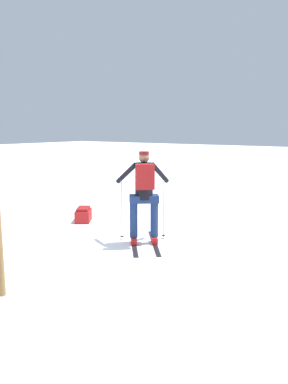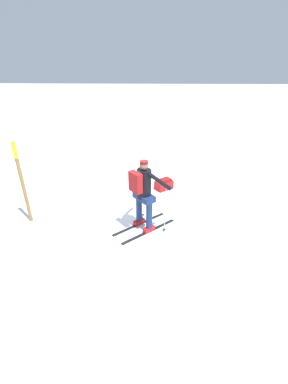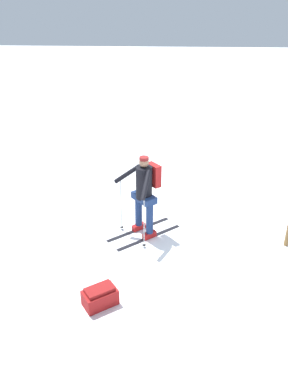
{
  "view_description": "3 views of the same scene",
  "coord_description": "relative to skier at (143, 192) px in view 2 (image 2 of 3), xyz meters",
  "views": [
    {
      "loc": [
        4.76,
        -5.31,
        2.2
      ],
      "look_at": [
        0.75,
        0.37,
        1.01
      ],
      "focal_mm": 35.0,
      "sensor_mm": 36.0,
      "label": 1
    },
    {
      "loc": [
        6.01,
        0.53,
        3.75
      ],
      "look_at": [
        0.75,
        0.37,
        1.01
      ],
      "focal_mm": 24.0,
      "sensor_mm": 36.0,
      "label": 2
    },
    {
      "loc": [
        -6.04,
        -0.11,
        4.45
      ],
      "look_at": [
        0.75,
        0.37,
        1.01
      ],
      "focal_mm": 35.0,
      "sensor_mm": 36.0,
      "label": 3
    }
  ],
  "objects": [
    {
      "name": "skier",
      "position": [
        0.0,
        0.0,
        0.0
      ],
      "size": [
        1.4,
        1.55,
        1.77
      ],
      "color": "black",
      "rests_on": "ground_plane"
    },
    {
      "name": "trail_marker",
      "position": [
        -0.24,
        -2.93,
        0.2
      ],
      "size": [
        0.1,
        0.1,
        2.1
      ],
      "color": "olive",
      "rests_on": "ground_plane"
    },
    {
      "name": "ground_plane",
      "position": [
        -0.76,
        -0.35,
        -1.02
      ],
      "size": [
        80.0,
        80.0,
        0.0
      ],
      "primitive_type": "plane",
      "color": "white"
    },
    {
      "name": "dropped_backpack",
      "position": [
        -2.18,
        0.59,
        -0.86
      ],
      "size": [
        0.59,
        0.64,
        0.34
      ],
      "color": "maroon",
      "rests_on": "ground_plane"
    }
  ]
}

